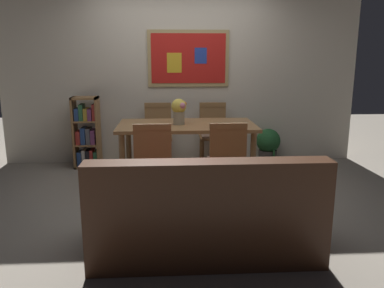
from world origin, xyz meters
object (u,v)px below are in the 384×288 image
at_px(dining_chair_far_right, 213,129).
at_px(flower_vase, 179,110).
at_px(dining_chair_near_right, 226,156).
at_px(bookshelf, 87,135).
at_px(potted_ivy, 268,145).
at_px(dining_table, 187,131).
at_px(dining_chair_far_left, 158,130).
at_px(dining_chair_near_left, 153,157).
at_px(leather_couch, 204,216).

relative_size(dining_chair_far_right, flower_vase, 2.92).
bearing_deg(dining_chair_near_right, bookshelf, 138.37).
xyz_separation_m(dining_chair_near_right, flower_vase, (-0.48, 0.76, 0.39)).
height_order(potted_ivy, flower_vase, flower_vase).
bearing_deg(flower_vase, dining_table, 10.73).
relative_size(dining_chair_near_right, flower_vase, 2.92).
bearing_deg(dining_chair_far_right, dining_chair_near_right, -91.33).
bearing_deg(dining_chair_far_left, flower_vase, -70.58).
relative_size(dining_chair_far_right, potted_ivy, 1.55).
distance_m(dining_chair_far_left, flower_vase, 0.93).
xyz_separation_m(dining_chair_far_left, flower_vase, (0.28, -0.80, 0.39)).
xyz_separation_m(dining_table, dining_chair_near_right, (0.38, -0.78, -0.12)).
height_order(dining_chair_near_right, bookshelf, bookshelf).
distance_m(dining_chair_far_right, dining_chair_near_right, 1.54).
height_order(dining_chair_near_left, flower_vase, flower_vase).
height_order(dining_chair_near_left, potted_ivy, dining_chair_near_left).
bearing_deg(dining_chair_far_right, potted_ivy, 4.14).
relative_size(dining_chair_far_left, flower_vase, 2.92).
bearing_deg(dining_table, flower_vase, -169.27).
height_order(bookshelf, flower_vase, flower_vase).
height_order(dining_chair_near_left, leather_couch, dining_chair_near_left).
xyz_separation_m(dining_table, potted_ivy, (1.24, 0.83, -0.38)).
xyz_separation_m(dining_chair_far_right, potted_ivy, (0.83, 0.06, -0.26)).
xyz_separation_m(dining_chair_near_left, dining_chair_far_left, (0.01, 1.55, 0.00)).
xyz_separation_m(dining_chair_near_left, potted_ivy, (1.63, 1.60, -0.26)).
bearing_deg(bookshelf, flower_vase, -32.15).
bearing_deg(dining_table, dining_chair_far_left, 115.75).
bearing_deg(dining_chair_far_left, dining_chair_near_right, -64.06).
bearing_deg(dining_chair_near_left, potted_ivy, 44.42).
xyz_separation_m(dining_table, flower_vase, (-0.09, -0.02, 0.27)).
height_order(dining_chair_far_right, leather_couch, dining_chair_far_right).
bearing_deg(leather_couch, dining_chair_far_right, 81.98).
bearing_deg(potted_ivy, dining_chair_near_right, -118.34).
bearing_deg(dining_chair_near_right, dining_table, 116.13).
relative_size(dining_chair_far_right, dining_chair_near_right, 1.00).
height_order(leather_couch, bookshelf, bookshelf).
relative_size(dining_chair_near_left, dining_chair_near_right, 1.00).
relative_size(dining_chair_near_right, leather_couch, 0.51).
bearing_deg(dining_chair_near_right, potted_ivy, 61.66).
height_order(dining_table, dining_chair_near_left, dining_chair_near_left).
bearing_deg(dining_table, dining_chair_near_left, -116.62).
bearing_deg(dining_chair_near_left, dining_chair_far_left, 89.55).
distance_m(dining_chair_near_left, potted_ivy, 2.30).
height_order(dining_chair_far_right, dining_chair_near_left, same).
relative_size(dining_chair_near_left, leather_couch, 0.51).
bearing_deg(dining_chair_near_right, flower_vase, 122.08).
distance_m(dining_chair_near_right, leather_couch, 1.10).
height_order(dining_chair_far_right, potted_ivy, dining_chair_far_right).
bearing_deg(dining_chair_far_left, dining_table, -64.25).
height_order(dining_chair_near_right, potted_ivy, dining_chair_near_right).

